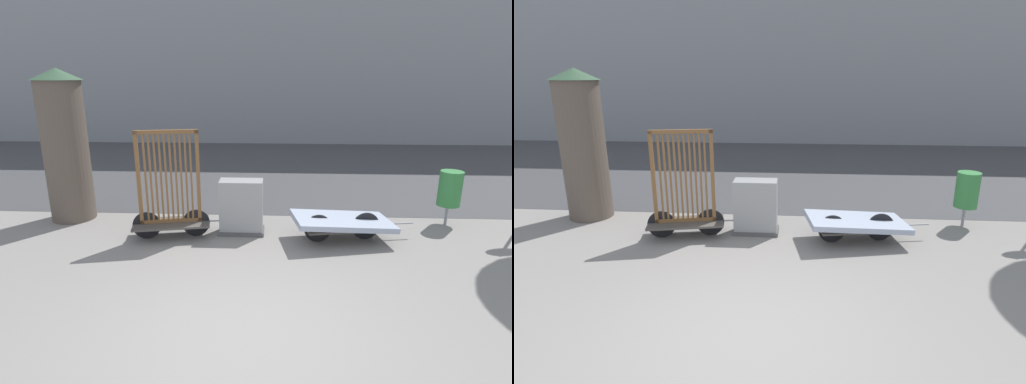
# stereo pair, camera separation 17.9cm
# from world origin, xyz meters

# --- Properties ---
(ground_plane) EXTENTS (60.00, 60.00, 0.00)m
(ground_plane) POSITION_xyz_m (0.00, 0.00, 0.00)
(ground_plane) COLOR gray
(road_strip) EXTENTS (56.00, 9.60, 0.01)m
(road_strip) POSITION_xyz_m (0.00, 9.11, 0.00)
(road_strip) COLOR #424244
(road_strip) RESTS_ON ground_plane
(building_facade) EXTENTS (48.00, 4.00, 10.71)m
(building_facade) POSITION_xyz_m (0.00, 15.91, 5.35)
(building_facade) COLOR gray
(building_facade) RESTS_ON ground_plane
(bike_cart_with_bedframe) EXTENTS (2.17, 0.94, 2.09)m
(bike_cart_with_bedframe) POSITION_xyz_m (-1.63, 2.99, 0.74)
(bike_cart_with_bedframe) COLOR #4C4742
(bike_cart_with_bedframe) RESTS_ON ground_plane
(bike_cart_with_mattress) EXTENTS (2.40, 1.27, 0.53)m
(bike_cart_with_mattress) POSITION_xyz_m (1.64, 2.99, 0.37)
(bike_cart_with_mattress) COLOR #4C4742
(bike_cart_with_mattress) RESTS_ON ground_plane
(utility_cabinet) EXTENTS (0.90, 0.48, 1.08)m
(utility_cabinet) POSITION_xyz_m (-0.30, 3.28, 0.50)
(utility_cabinet) COLOR #4C4C4C
(utility_cabinet) RESTS_ON ground_plane
(trash_bin) EXTENTS (0.46, 0.46, 1.15)m
(trash_bin) POSITION_xyz_m (3.97, 3.96, 0.78)
(trash_bin) COLOR gray
(trash_bin) RESTS_ON ground_plane
(advertising_column) EXTENTS (1.03, 1.03, 3.18)m
(advertising_column) POSITION_xyz_m (-4.07, 3.96, 1.62)
(advertising_column) COLOR brown
(advertising_column) RESTS_ON ground_plane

